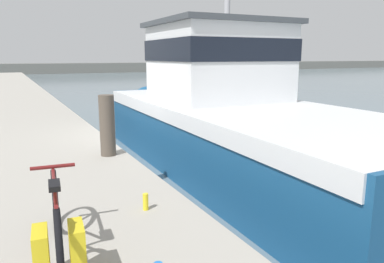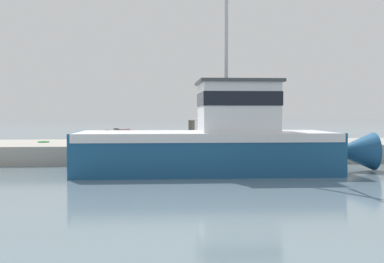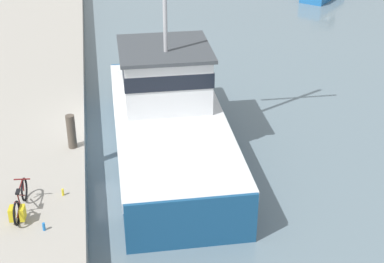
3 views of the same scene
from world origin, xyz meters
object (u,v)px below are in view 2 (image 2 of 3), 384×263
Objects in this scene: mooring_post at (192,133)px; water_bottle_on_curb at (97,143)px; fishing_boat_main at (219,139)px; water_bottle_by_bike at (130,143)px; bicycle_touring at (115,137)px.

mooring_post is 4.39m from water_bottle_on_curb.
fishing_boat_main reaches higher than water_bottle_on_curb.
water_bottle_on_curb reaches higher than water_bottle_by_bike.
bicycle_touring is 1.36m from water_bottle_by_bike.
mooring_post is at bearing 84.88° from water_bottle_by_bike.
fishing_boat_main is 6.55× the size of bicycle_touring.
bicycle_touring is 3.78m from mooring_post.
water_bottle_by_bike is at bearing -133.59° from fishing_boat_main.
water_bottle_by_bike is at bearing 39.77° from bicycle_touring.
fishing_boat_main reaches higher than mooring_post.
water_bottle_by_bike is at bearing 73.88° from water_bottle_on_curb.
bicycle_touring reaches higher than water_bottle_on_curb.
water_bottle_on_curb is at bearing -44.93° from bicycle_touring.
fishing_boat_main is at bearing 52.31° from water_bottle_on_curb.
bicycle_touring is at bearing -145.60° from water_bottle_by_bike.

